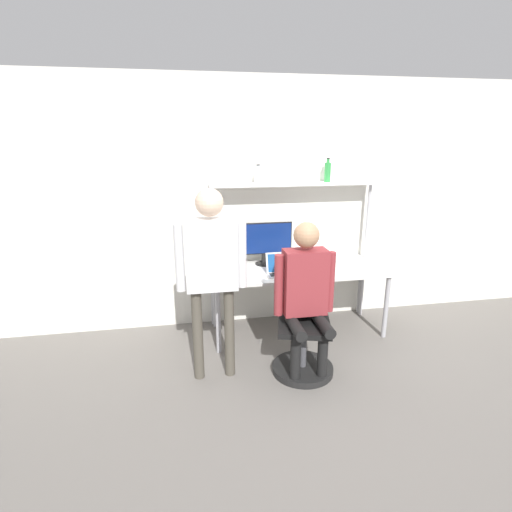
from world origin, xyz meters
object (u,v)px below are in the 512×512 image
person_seated (306,288)px  person_standing (211,261)px  laptop (281,268)px  monitor (264,241)px  cell_phone (307,274)px  office_chair (303,341)px  bottle_green (328,172)px  bottle_clear (258,175)px

person_seated → person_standing: (-0.80, 0.09, 0.26)m
laptop → person_seated: size_ratio=0.22×
monitor → cell_phone: (0.36, -0.42, -0.26)m
person_seated → monitor: bearing=98.6°
monitor → person_seated: size_ratio=0.44×
laptop → person_seated: 0.69m
laptop → office_chair: (0.06, -0.64, -0.49)m
office_chair → person_seated: 0.54m
laptop → cell_phone: bearing=-17.0°
person_standing → bottle_green: size_ratio=6.64×
laptop → cell_phone: size_ratio=2.03×
person_standing → bottle_green: bearing=36.1°
laptop → bottle_clear: (-0.17, 0.38, 0.91)m
bottle_green → person_standing: bearing=-143.9°
bottle_clear → person_seated: bearing=-78.4°
office_chair → bottle_clear: bearing=102.7°
cell_phone → bottle_green: bottle_green is taller
person_standing → bottle_clear: 1.29m
monitor → bottle_green: bearing=3.1°
laptop → cell_phone: laptop is taller
office_chair → person_standing: 1.14m
office_chair → bottle_green: (0.53, 1.02, 1.43)m
person_seated → bottle_clear: 1.39m
office_chair → bottle_green: size_ratio=3.69×
monitor → laptop: (0.11, -0.34, -0.21)m
cell_phone → bottle_green: (0.34, 0.46, 0.99)m
monitor → bottle_clear: (-0.06, 0.04, 0.70)m
laptop → bottle_green: bottle_green is taller
office_chair → person_seated: bearing=-102.6°
laptop → person_seated: person_seated is taller
cell_phone → bottle_clear: (-0.43, 0.46, 0.96)m
laptop → cell_phone: 0.27m
monitor → cell_phone: bearing=-49.0°
laptop → bottle_green: size_ratio=1.19×
person_standing → cell_phone: bearing=27.4°
monitor → office_chair: bearing=-80.4°
person_seated → bottle_green: 1.49m
bottle_clear → bottle_green: 0.76m
office_chair → laptop: bearing=95.1°
monitor → bottle_green: bottle_green is taller
cell_phone → person_standing: 1.19m
monitor → cell_phone: 0.61m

